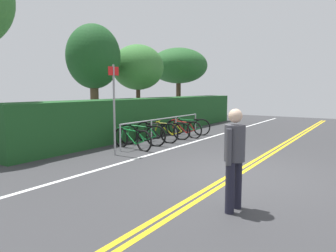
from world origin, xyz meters
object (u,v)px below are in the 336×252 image
object	(u,v)px
bicycle_4	(183,129)
sign_post_near	(114,102)
bicycle_5	(189,127)
tree_mid	(93,58)
bicycle_0	(132,139)
bike_rack	(164,124)
tree_far_right	(138,68)
pedestrian	(234,153)
bicycle_1	(142,135)
bicycle_2	(157,132)
bicycle_3	(169,131)
tree_extra	(179,66)

from	to	relation	value
bicycle_4	sign_post_near	distance (m)	4.27
bicycle_4	bicycle_5	size ratio (longest dim) A/B	1.01
tree_mid	sign_post_near	bearing A→B (deg)	-127.03
bicycle_0	sign_post_near	size ratio (longest dim) A/B	0.68
bike_rack	tree_far_right	size ratio (longest dim) A/B	1.22
pedestrian	sign_post_near	distance (m)	4.96
bicycle_1	bicycle_2	xyz separation A→B (m)	(0.82, -0.04, 0.01)
bicycle_5	sign_post_near	bearing A→B (deg)	-177.04
bike_rack	pedestrian	size ratio (longest dim) A/B	3.06
bicycle_5	bike_rack	bearing A→B (deg)	179.91
bike_rack	bicycle_5	bearing A→B (deg)	-0.09
tree_mid	bicycle_3	bearing A→B (deg)	-81.01
bike_rack	bicycle_0	distance (m)	1.96
bike_rack	bicycle_4	bearing A→B (deg)	-7.23
bicycle_0	bicycle_2	distance (m)	1.55
bicycle_1	tree_mid	size ratio (longest dim) A/B	0.39
bicycle_3	bicycle_5	world-z (taller)	bicycle_5
bicycle_5	tree_extra	xyz separation A→B (m)	(5.03, 3.59, 2.97)
bicycle_4	tree_extra	size ratio (longest dim) A/B	0.40
bicycle_4	bicycle_3	bearing A→B (deg)	163.32
sign_post_near	tree_extra	distance (m)	10.71
bicycle_1	bicycle_3	world-z (taller)	bicycle_1
tree_extra	pedestrian	bearing A→B (deg)	-145.28
bicycle_5	bicycle_0	bearing A→B (deg)	-179.18
bicycle_3	tree_extra	world-z (taller)	tree_extra
bicycle_4	tree_mid	world-z (taller)	tree_mid
tree_mid	tree_extra	bearing A→B (deg)	0.87
bicycle_4	pedestrian	bearing A→B (deg)	-143.71
bicycle_0	tree_far_right	bearing A→B (deg)	36.36
bicycle_3	tree_mid	size ratio (longest dim) A/B	0.37
bicycle_0	bicycle_1	size ratio (longest dim) A/B	0.99
tree_far_right	bicycle_3	bearing A→B (deg)	-122.78
bicycle_5	tree_extra	distance (m)	6.86
bicycle_1	sign_post_near	world-z (taller)	sign_post_near
bicycle_0	tree_far_right	xyz separation A→B (m)	(4.28, 3.15, 2.61)
pedestrian	tree_far_right	xyz separation A→B (m)	(7.40, 7.79, 2.02)
bicycle_3	bicycle_4	size ratio (longest dim) A/B	0.97
tree_far_right	bike_rack	bearing A→B (deg)	-127.15
bicycle_1	sign_post_near	bearing A→B (deg)	-167.98
bicycle_4	bicycle_5	xyz separation A→B (m)	(0.72, 0.14, 0.01)
bike_rack	bicycle_0	bearing A→B (deg)	-178.32
bicycle_5	tree_mid	distance (m)	4.94
bicycle_5	tree_mid	xyz separation A→B (m)	(-2.00, 3.48, 2.88)
bicycle_3	bike_rack	bearing A→B (deg)	-169.11
bicycle_1	bicycle_4	xyz separation A→B (m)	(2.36, -0.26, -0.02)
bicycle_3	tree_far_right	size ratio (longest dim) A/B	0.42
bicycle_3	pedestrian	xyz separation A→B (m)	(-5.46, -4.78, 0.59)
bicycle_0	bicycle_2	xyz separation A→B (m)	(1.54, 0.13, 0.03)
tree_mid	tree_far_right	world-z (taller)	tree_mid
sign_post_near	tree_far_right	bearing A→B (deg)	32.29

